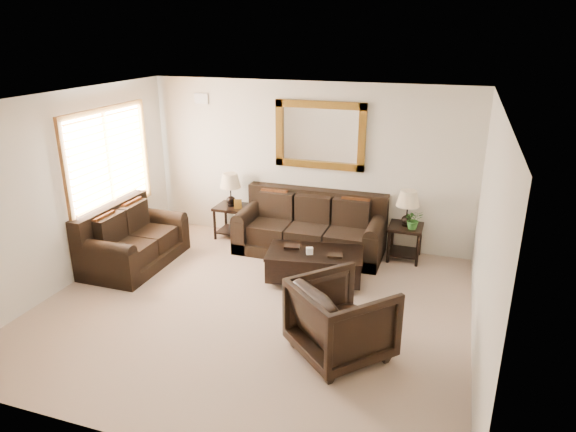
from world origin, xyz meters
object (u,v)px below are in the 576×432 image
(sofa, at_px, (311,231))
(loveseat, at_px, (131,243))
(end_table_right, at_px, (407,215))
(coffee_table, at_px, (315,263))
(armchair, at_px, (342,316))
(end_table_left, at_px, (231,196))

(sofa, distance_m, loveseat, 2.85)
(end_table_right, bearing_deg, coffee_table, -133.51)
(loveseat, distance_m, end_table_right, 4.31)
(armchair, bearing_deg, sofa, -24.30)
(loveseat, bearing_deg, end_table_right, -69.16)
(loveseat, distance_m, armchair, 3.86)
(end_table_left, relative_size, end_table_right, 1.01)
(end_table_left, bearing_deg, armchair, -47.20)
(end_table_right, height_order, armchair, end_table_right)
(sofa, distance_m, armchair, 2.89)
(end_table_right, bearing_deg, sofa, -173.65)
(sofa, height_order, armchair, armchair)
(sofa, bearing_deg, end_table_right, 6.35)
(end_table_left, bearing_deg, sofa, -6.24)
(loveseat, distance_m, coffee_table, 2.89)
(sofa, height_order, end_table_right, end_table_right)
(sofa, bearing_deg, coffee_table, -70.89)
(sofa, distance_m, coffee_table, 1.10)
(coffee_table, xyz_separation_m, armchair, (0.76, -1.63, 0.20))
(sofa, distance_m, end_table_right, 1.56)
(loveseat, bearing_deg, sofa, -61.55)
(end_table_left, height_order, end_table_right, end_table_left)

